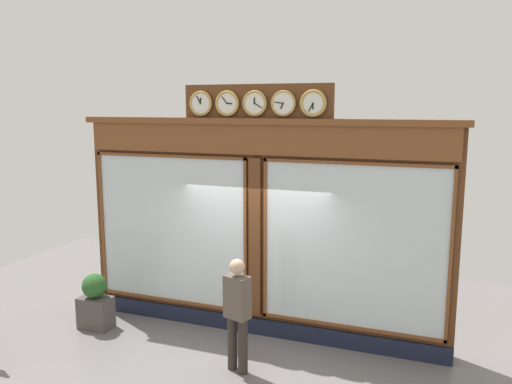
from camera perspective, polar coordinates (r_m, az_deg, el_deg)
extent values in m
cube|color=#5B3319|center=(8.61, 0.35, -4.27)|extent=(6.27, 0.30, 3.52)
cube|color=#191E33|center=(8.99, -0.05, -14.60)|extent=(6.27, 0.08, 0.28)
cube|color=brown|center=(8.20, -0.10, 5.82)|extent=(6.14, 0.08, 0.48)
cube|color=brown|center=(8.21, -0.05, 7.84)|extent=(6.39, 0.20, 0.10)
cube|color=silver|center=(8.08, 10.65, -6.02)|extent=(2.78, 0.02, 2.54)
cube|color=brown|center=(7.82, 10.92, 3.15)|extent=(2.88, 0.04, 0.05)
cube|color=brown|center=(8.50, 10.35, -14.51)|extent=(2.88, 0.04, 0.05)
cube|color=brown|center=(7.95, 20.79, -6.74)|extent=(0.05, 0.04, 2.64)
cube|color=brown|center=(8.41, 1.04, -5.24)|extent=(0.05, 0.04, 2.64)
cube|color=silver|center=(9.15, -9.43, -4.14)|extent=(2.78, 0.02, 2.54)
cube|color=brown|center=(8.92, -9.72, 3.96)|extent=(2.88, 0.04, 0.05)
cube|color=brown|center=(9.52, -9.28, -11.78)|extent=(2.88, 0.04, 0.05)
cube|color=brown|center=(9.91, -16.62, -3.36)|extent=(0.05, 0.04, 2.64)
cube|color=brown|center=(8.53, -1.19, -5.03)|extent=(0.05, 0.04, 2.64)
cube|color=#5B3319|center=(8.47, -0.07, -5.12)|extent=(0.20, 0.10, 2.64)
cube|color=#5B3319|center=(8.24, 0.05, 9.80)|extent=(2.48, 0.06, 0.60)
cylinder|color=white|center=(7.88, 6.35, 9.75)|extent=(0.33, 0.02, 0.33)
torus|color=#B79347|center=(7.88, 6.35, 9.75)|extent=(0.42, 0.05, 0.42)
cube|color=black|center=(7.87, 6.32, 9.42)|extent=(0.02, 0.01, 0.09)
cube|color=black|center=(7.87, 6.08, 9.31)|extent=(0.08, 0.01, 0.13)
sphere|color=black|center=(7.86, 6.32, 9.75)|extent=(0.02, 0.02, 0.02)
cylinder|color=white|center=(8.01, 3.04, 9.79)|extent=(0.33, 0.02, 0.33)
torus|color=#B79347|center=(8.01, 3.03, 9.79)|extent=(0.40, 0.04, 0.40)
cube|color=black|center=(8.00, 2.88, 9.50)|extent=(0.05, 0.01, 0.09)
cube|color=black|center=(8.02, 2.53, 9.86)|extent=(0.14, 0.01, 0.03)
sphere|color=black|center=(7.99, 3.00, 9.79)|extent=(0.02, 0.02, 0.02)
cylinder|color=white|center=(8.17, -0.15, 9.80)|extent=(0.33, 0.02, 0.33)
torus|color=#B79347|center=(8.16, -0.16, 9.80)|extent=(0.41, 0.05, 0.41)
cube|color=black|center=(8.15, -0.17, 10.12)|extent=(0.02, 0.01, 0.09)
cube|color=black|center=(8.13, 0.22, 9.56)|extent=(0.13, 0.01, 0.08)
sphere|color=black|center=(8.15, -0.20, 9.80)|extent=(0.02, 0.02, 0.02)
cylinder|color=white|center=(8.34, -3.22, 9.78)|extent=(0.33, 0.02, 0.33)
torus|color=#B79347|center=(8.34, -3.23, 9.78)|extent=(0.41, 0.05, 0.41)
cube|color=black|center=(8.31, -2.97, 9.76)|extent=(0.09, 0.01, 0.02)
cube|color=black|center=(8.35, -3.55, 10.16)|extent=(0.10, 0.01, 0.12)
sphere|color=black|center=(8.33, -3.27, 9.78)|extent=(0.02, 0.02, 0.02)
cylinder|color=white|center=(8.54, -6.15, 9.74)|extent=(0.33, 0.02, 0.33)
torus|color=#B79347|center=(8.54, -6.16, 9.74)|extent=(0.41, 0.05, 0.41)
cube|color=black|center=(8.53, -6.18, 10.04)|extent=(0.02, 0.01, 0.09)
cube|color=black|center=(8.55, -6.41, 10.14)|extent=(0.08, 0.01, 0.13)
sphere|color=black|center=(8.53, -6.20, 9.74)|extent=(0.02, 0.02, 0.02)
cylinder|color=#312A24|center=(7.81, -2.64, -16.32)|extent=(0.14, 0.14, 0.82)
cylinder|color=#312A24|center=(7.70, -1.47, -16.74)|extent=(0.14, 0.14, 0.82)
cube|color=brown|center=(7.47, -2.09, -11.56)|extent=(0.41, 0.32, 0.62)
sphere|color=tan|center=(7.32, -2.11, -8.27)|extent=(0.22, 0.22, 0.22)
cube|color=#4C4742|center=(9.56, -17.33, -12.64)|extent=(0.56, 0.36, 0.55)
sphere|color=#285623|center=(9.39, -17.48, -9.89)|extent=(0.42, 0.42, 0.42)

